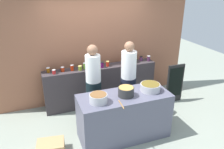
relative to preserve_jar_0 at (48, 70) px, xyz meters
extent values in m
plane|color=gray|center=(1.19, -1.16, -1.01)|extent=(12.00, 12.00, 0.00)
cube|color=#975D43|center=(1.19, 0.29, 0.49)|extent=(4.80, 0.12, 3.00)
cube|color=#373033|center=(1.19, -0.06, -0.54)|extent=(2.70, 0.36, 0.96)
cube|color=#545568|center=(1.19, -1.46, -0.57)|extent=(1.70, 0.70, 0.90)
cylinder|color=#7F470A|center=(0.00, 0.00, -0.01)|extent=(0.07, 0.07, 0.10)
cylinder|color=silver|center=(0.00, 0.00, 0.05)|extent=(0.08, 0.08, 0.01)
cylinder|color=red|center=(0.11, -0.13, -0.02)|extent=(0.07, 0.07, 0.09)
cylinder|color=silver|center=(0.11, -0.13, 0.03)|extent=(0.07, 0.07, 0.01)
cylinder|color=#AD2B0F|center=(0.30, -0.05, -0.01)|extent=(0.08, 0.08, 0.10)
cylinder|color=silver|center=(0.30, -0.05, 0.04)|extent=(0.08, 0.08, 0.01)
cylinder|color=#B7250A|center=(0.51, -0.07, 0.00)|extent=(0.07, 0.07, 0.12)
cylinder|color=silver|center=(0.51, -0.07, 0.07)|extent=(0.07, 0.07, 0.01)
cylinder|color=olive|center=(0.69, -0.11, -0.01)|extent=(0.08, 0.08, 0.09)
cylinder|color=#D6C666|center=(0.69, -0.11, 0.04)|extent=(0.08, 0.08, 0.01)
cylinder|color=#629932|center=(0.80, -0.06, 0.01)|extent=(0.07, 0.07, 0.13)
cylinder|color=silver|center=(0.80, -0.06, 0.08)|extent=(0.07, 0.07, 0.01)
cylinder|color=olive|center=(0.90, -0.06, 0.01)|extent=(0.08, 0.08, 0.13)
cylinder|color=#D6C666|center=(0.90, -0.06, 0.07)|extent=(0.08, 0.08, 0.01)
cylinder|color=#3E2B5A|center=(1.02, -0.10, -0.01)|extent=(0.08, 0.08, 0.10)
cylinder|color=silver|center=(1.02, -0.10, 0.04)|extent=(0.08, 0.08, 0.01)
cylinder|color=#511245|center=(1.20, -0.13, 0.01)|extent=(0.08, 0.08, 0.13)
cylinder|color=black|center=(1.20, -0.13, 0.08)|extent=(0.08, 0.08, 0.01)
cylinder|color=red|center=(1.35, -0.09, 0.00)|extent=(0.07, 0.07, 0.11)
cylinder|color=#D6C666|center=(1.35, -0.09, 0.06)|extent=(0.07, 0.07, 0.02)
cylinder|color=#99430B|center=(1.75, -0.12, 0.00)|extent=(0.08, 0.08, 0.12)
cylinder|color=silver|center=(1.75, -0.12, 0.07)|extent=(0.09, 0.09, 0.01)
cylinder|color=#A71F13|center=(1.86, -0.04, -0.01)|extent=(0.08, 0.08, 0.10)
cylinder|color=black|center=(1.86, -0.04, 0.05)|extent=(0.09, 0.09, 0.01)
cylinder|color=#883D11|center=(1.95, -0.02, -0.01)|extent=(0.07, 0.07, 0.10)
cylinder|color=black|center=(1.95, -0.02, 0.05)|extent=(0.07, 0.07, 0.01)
cylinder|color=olive|center=(2.07, -0.09, -0.01)|extent=(0.09, 0.09, 0.11)
cylinder|color=#D6C666|center=(2.07, -0.09, 0.05)|extent=(0.09, 0.09, 0.01)
cylinder|color=#582B51|center=(2.27, 0.00, -0.01)|extent=(0.08, 0.08, 0.10)
cylinder|color=black|center=(2.27, 0.00, 0.05)|extent=(0.08, 0.08, 0.01)
cylinder|color=#4A2342|center=(2.44, -0.10, 0.00)|extent=(0.08, 0.08, 0.12)
cylinder|color=silver|center=(2.44, -0.10, 0.07)|extent=(0.08, 0.08, 0.01)
cylinder|color=#B7B7BC|center=(0.67, -1.54, -0.04)|extent=(0.31, 0.31, 0.15)
cylinder|color=brown|center=(0.67, -1.54, 0.04)|extent=(0.29, 0.29, 0.00)
cylinder|color=#2D2D2D|center=(1.21, -1.48, -0.03)|extent=(0.29, 0.29, 0.17)
cylinder|color=#B88941|center=(1.21, -1.48, 0.05)|extent=(0.26, 0.26, 0.00)
cylinder|color=#B7B7BC|center=(1.72, -1.45, -0.05)|extent=(0.37, 0.37, 0.14)
cylinder|color=brown|center=(1.72, -1.45, 0.03)|extent=(0.34, 0.34, 0.00)
cylinder|color=#9E703D|center=(1.01, -1.75, -0.11)|extent=(0.04, 0.29, 0.02)
cylinder|color=black|center=(0.82, -0.70, -0.56)|extent=(0.32, 0.32, 0.91)
cylinder|color=white|center=(0.82, -0.70, 0.18)|extent=(0.31, 0.31, 0.56)
sphere|color=#8C6047|center=(0.82, -0.70, 0.57)|extent=(0.21, 0.21, 0.21)
cylinder|color=black|center=(1.56, -0.81, -0.55)|extent=(0.33, 0.33, 0.93)
cylinder|color=white|center=(1.56, -0.81, 0.20)|extent=(0.32, 0.32, 0.57)
sphere|color=#8C6047|center=(1.56, -0.81, 0.59)|extent=(0.21, 0.21, 0.21)
cube|color=tan|center=(-0.20, -1.45, -0.90)|extent=(0.51, 0.40, 0.22)
cube|color=black|center=(2.90, -0.65, -0.52)|extent=(0.45, 0.04, 0.98)
cube|color=black|center=(2.90, -0.67, -0.47)|extent=(0.38, 0.01, 0.75)
camera|label=1|loc=(-0.28, -4.75, 1.81)|focal=35.87mm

